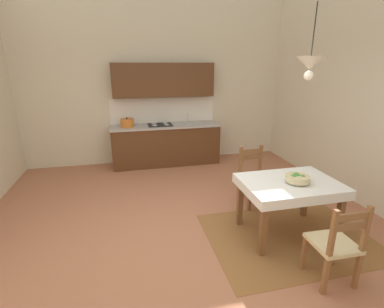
# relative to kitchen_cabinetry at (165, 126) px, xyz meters

# --- Properties ---
(ground_plane) EXTENTS (6.36, 7.16, 0.10)m
(ground_plane) POSITION_rel_kitchen_cabinetry_xyz_m (-0.12, -3.01, -0.91)
(ground_plane) COLOR #AD6B4C
(wall_back) EXTENTS (6.36, 0.12, 4.20)m
(wall_back) POSITION_rel_kitchen_cabinetry_xyz_m (-0.12, 0.33, 1.25)
(wall_back) COLOR beige
(wall_back) RESTS_ON ground_plane
(area_rug) EXTENTS (2.10, 1.60, 0.01)m
(area_rug) POSITION_rel_kitchen_cabinetry_xyz_m (1.15, -3.27, -0.85)
(area_rug) COLOR brown
(area_rug) RESTS_ON ground_plane
(kitchen_cabinetry) EXTENTS (2.38, 0.63, 2.20)m
(kitchen_cabinetry) POSITION_rel_kitchen_cabinetry_xyz_m (0.00, 0.00, 0.00)
(kitchen_cabinetry) COLOR #56331C
(kitchen_cabinetry) RESTS_ON ground_plane
(dining_table) EXTENTS (1.22, 0.88, 0.75)m
(dining_table) POSITION_rel_kitchen_cabinetry_xyz_m (1.15, -3.17, -0.25)
(dining_table) COLOR brown
(dining_table) RESTS_ON ground_plane
(dining_chair_camera_side) EXTENTS (0.43, 0.43, 0.93)m
(dining_chair_camera_side) POSITION_rel_kitchen_cabinetry_xyz_m (1.14, -4.08, -0.41)
(dining_chair_camera_side) COLOR #D1BC89
(dining_chair_camera_side) RESTS_ON ground_plane
(dining_chair_kitchen_side) EXTENTS (0.45, 0.45, 0.93)m
(dining_chair_kitchen_side) POSITION_rel_kitchen_cabinetry_xyz_m (1.10, -2.26, -0.41)
(dining_chair_kitchen_side) COLOR #D1BC89
(dining_chair_kitchen_side) RESTS_ON ground_plane
(fruit_bowl) EXTENTS (0.30, 0.30, 0.12)m
(fruit_bowl) POSITION_rel_kitchen_cabinetry_xyz_m (1.21, -3.23, -0.04)
(fruit_bowl) COLOR beige
(fruit_bowl) RESTS_ON dining_table
(pendant_lamp) EXTENTS (0.32, 0.32, 0.80)m
(pendant_lamp) POSITION_rel_kitchen_cabinetry_xyz_m (1.20, -3.22, 1.33)
(pendant_lamp) COLOR black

